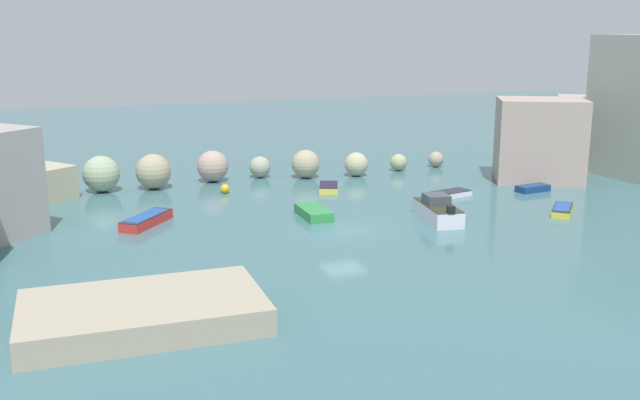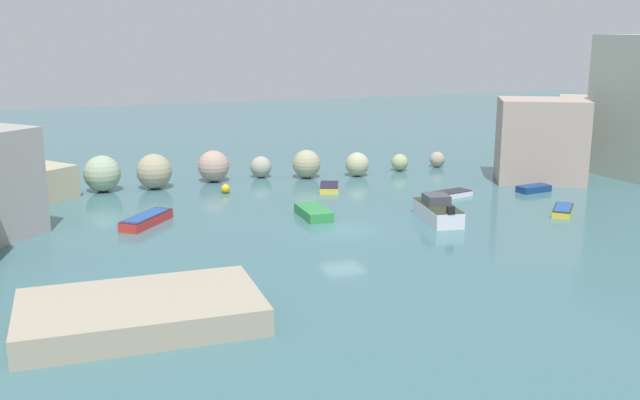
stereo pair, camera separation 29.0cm
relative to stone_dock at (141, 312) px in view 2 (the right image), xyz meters
The scene contains 12 objects.
cove_water 17.20m from the stone_dock, 38.33° to the left, with size 160.00×160.00×0.00m, color #3E6A71.
cliff_headland_right 46.42m from the stone_dock, 23.91° to the left, with size 22.67×23.86×11.52m.
rock_breakwater 28.13m from the stone_dock, 73.92° to the left, with size 38.28×4.22×2.74m.
stone_dock is the anchor object (origin of this frame).
channel_buoy 25.07m from the stone_dock, 68.54° to the left, with size 0.67×0.67×0.67m, color gold.
moored_boat_0 30.20m from the stone_dock, 17.92° to the left, with size 3.00×3.09×0.46m.
moored_boat_1 27.11m from the stone_dock, 51.91° to the left, with size 2.35×3.14×0.50m.
moored_boat_2 34.74m from the stone_dock, 26.67° to the left, with size 2.69×1.43×0.48m.
moored_boat_3 16.35m from the stone_dock, 81.60° to the left, with size 3.75×4.17×0.64m.
moored_boat_4 19.22m from the stone_dock, 47.94° to the left, with size 1.70×3.53×0.62m.
moored_boat_5 29.41m from the stone_dock, 33.82° to the left, with size 3.17×2.00×0.41m.
moored_boat_6 22.71m from the stone_dock, 28.09° to the left, with size 2.56×4.97×1.63m.
Camera 2 is at (-16.60, -40.16, 12.10)m, focal length 41.36 mm.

